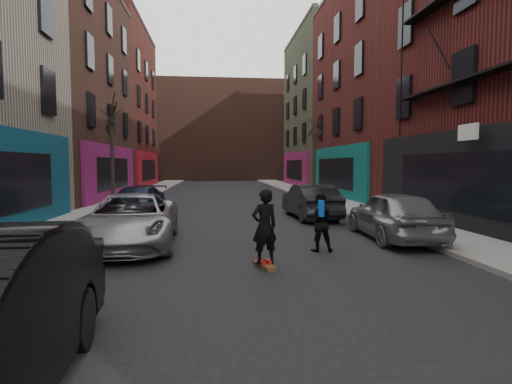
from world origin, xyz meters
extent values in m
cube|color=gray|center=(-6.25, 30.00, 0.07)|extent=(2.50, 84.00, 0.13)
cube|color=gray|center=(6.25, 30.00, 0.07)|extent=(2.50, 84.00, 0.13)
cube|color=#4D2C21|center=(13.50, 16.00, 8.00)|extent=(12.00, 56.00, 16.00)
cube|color=#47281E|center=(0.00, 56.00, 7.00)|extent=(40.00, 10.00, 14.00)
imported|color=#96999E|center=(-3.20, 7.68, 0.73)|extent=(2.73, 5.42, 1.47)
imported|color=black|center=(-4.23, 13.83, 0.66)|extent=(2.44, 4.78, 1.33)
imported|color=gray|center=(4.60, 7.89, 0.76)|extent=(1.99, 4.53, 1.52)
imported|color=black|center=(3.20, 12.84, 0.72)|extent=(1.74, 4.47, 1.45)
cube|color=brown|center=(0.24, 4.94, 0.05)|extent=(0.46, 0.83, 0.10)
imported|color=black|center=(0.24, 4.94, 0.93)|extent=(0.70, 0.57, 1.66)
imported|color=black|center=(1.89, 6.49, 0.76)|extent=(0.78, 0.63, 1.53)
cube|color=#0C4FB5|center=(1.88, 6.31, 1.17)|extent=(0.16, 0.31, 0.42)
camera|label=1|loc=(-0.85, -3.73, 2.31)|focal=28.00mm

